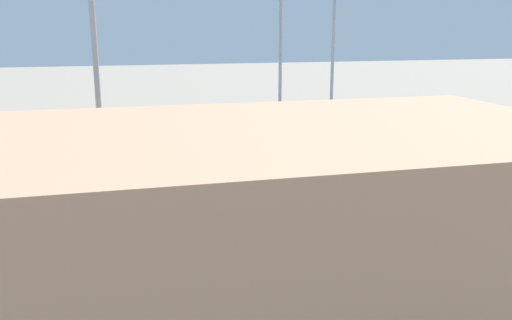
{
  "coord_description": "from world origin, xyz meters",
  "views": [
    {
      "loc": [
        13.98,
        58.15,
        17.87
      ],
      "look_at": [
        -1.51,
        -1.76,
        2.5
      ],
      "focal_mm": 38.18,
      "sensor_mm": 36.0,
      "label": 1
    }
  ],
  "objects_px": {
    "train_on_track_0": "(57,159)",
    "light_mast_0": "(281,13)",
    "train_on_track_3": "(200,183)",
    "train_on_track_4": "(323,190)",
    "train_on_track_1": "(390,149)",
    "maintenance_shed": "(199,255)",
    "light_mast_2": "(334,28)",
    "train_on_track_2": "(398,154)"
  },
  "relations": [
    {
      "from": "train_on_track_3",
      "to": "light_mast_0",
      "type": "bearing_deg",
      "value": -128.28
    },
    {
      "from": "train_on_track_2",
      "to": "train_on_track_1",
      "type": "bearing_deg",
      "value": -107.95
    },
    {
      "from": "train_on_track_0",
      "to": "train_on_track_3",
      "type": "bearing_deg",
      "value": 135.46
    },
    {
      "from": "train_on_track_3",
      "to": "light_mast_0",
      "type": "xyz_separation_m",
      "value": [
        -13.79,
        -17.48,
        17.28
      ]
    },
    {
      "from": "light_mast_0",
      "to": "light_mast_2",
      "type": "distance_m",
      "value": 7.7
    },
    {
      "from": "train_on_track_1",
      "to": "light_mast_2",
      "type": "height_order",
      "value": "light_mast_2"
    },
    {
      "from": "train_on_track_0",
      "to": "train_on_track_1",
      "type": "bearing_deg",
      "value": 173.21
    },
    {
      "from": "train_on_track_1",
      "to": "maintenance_shed",
      "type": "distance_m",
      "value": 48.71
    },
    {
      "from": "light_mast_0",
      "to": "train_on_track_0",
      "type": "bearing_deg",
      "value": 4.87
    },
    {
      "from": "maintenance_shed",
      "to": "train_on_track_3",
      "type": "bearing_deg",
      "value": -98.67
    },
    {
      "from": "train_on_track_1",
      "to": "train_on_track_3",
      "type": "distance_m",
      "value": 28.57
    },
    {
      "from": "train_on_track_2",
      "to": "light_mast_0",
      "type": "relative_size",
      "value": 1.52
    },
    {
      "from": "light_mast_0",
      "to": "maintenance_shed",
      "type": "xyz_separation_m",
      "value": [
        17.96,
        44.84,
        -13.0
      ]
    },
    {
      "from": "light_mast_2",
      "to": "train_on_track_2",
      "type": "bearing_deg",
      "value": 107.62
    },
    {
      "from": "train_on_track_2",
      "to": "light_mast_0",
      "type": "height_order",
      "value": "light_mast_0"
    },
    {
      "from": "train_on_track_2",
      "to": "light_mast_2",
      "type": "relative_size",
      "value": 1.72
    },
    {
      "from": "train_on_track_4",
      "to": "maintenance_shed",
      "type": "distance_m",
      "value": 27.66
    },
    {
      "from": "train_on_track_0",
      "to": "train_on_track_4",
      "type": "relative_size",
      "value": 1.41
    },
    {
      "from": "train_on_track_1",
      "to": "train_on_track_4",
      "type": "xyz_separation_m",
      "value": [
        15.28,
        15.0,
        -0.01
      ]
    },
    {
      "from": "light_mast_0",
      "to": "maintenance_shed",
      "type": "distance_m",
      "value": 50.02
    },
    {
      "from": "train_on_track_3",
      "to": "maintenance_shed",
      "type": "distance_m",
      "value": 28.01
    },
    {
      "from": "train_on_track_1",
      "to": "train_on_track_2",
      "type": "xyz_separation_m",
      "value": [
        1.62,
        5.0,
        0.6
      ]
    },
    {
      "from": "train_on_track_4",
      "to": "light_mast_0",
      "type": "xyz_separation_m",
      "value": [
        -2.31,
        -22.48,
        17.43
      ]
    },
    {
      "from": "train_on_track_0",
      "to": "train_on_track_2",
      "type": "distance_m",
      "value": 41.61
    },
    {
      "from": "train_on_track_3",
      "to": "train_on_track_0",
      "type": "distance_m",
      "value": 21.39
    },
    {
      "from": "maintenance_shed",
      "to": "light_mast_0",
      "type": "bearing_deg",
      "value": -111.83
    },
    {
      "from": "train_on_track_1",
      "to": "train_on_track_0",
      "type": "height_order",
      "value": "train_on_track_0"
    },
    {
      "from": "train_on_track_4",
      "to": "train_on_track_0",
      "type": "bearing_deg",
      "value": -36.81
    },
    {
      "from": "train_on_track_1",
      "to": "train_on_track_2",
      "type": "distance_m",
      "value": 5.29
    },
    {
      "from": "light_mast_2",
      "to": "maintenance_shed",
      "type": "bearing_deg",
      "value": 60.39
    },
    {
      "from": "light_mast_2",
      "to": "maintenance_shed",
      "type": "distance_m",
      "value": 52.58
    },
    {
      "from": "maintenance_shed",
      "to": "train_on_track_4",
      "type": "bearing_deg",
      "value": -125.0
    },
    {
      "from": "train_on_track_3",
      "to": "train_on_track_4",
      "type": "distance_m",
      "value": 12.53
    },
    {
      "from": "train_on_track_3",
      "to": "light_mast_0",
      "type": "relative_size",
      "value": 0.32
    },
    {
      "from": "train_on_track_4",
      "to": "maintenance_shed",
      "type": "relative_size",
      "value": 1.17
    },
    {
      "from": "train_on_track_0",
      "to": "light_mast_2",
      "type": "bearing_deg",
      "value": -176.35
    },
    {
      "from": "train_on_track_0",
      "to": "light_mast_0",
      "type": "relative_size",
      "value": 2.14
    },
    {
      "from": "train_on_track_1",
      "to": "train_on_track_4",
      "type": "relative_size",
      "value": 1.0
    },
    {
      "from": "light_mast_0",
      "to": "light_mast_2",
      "type": "height_order",
      "value": "light_mast_0"
    },
    {
      "from": "train_on_track_3",
      "to": "maintenance_shed",
      "type": "relative_size",
      "value": 0.25
    },
    {
      "from": "maintenance_shed",
      "to": "train_on_track_0",
      "type": "bearing_deg",
      "value": -75.36
    },
    {
      "from": "train_on_track_0",
      "to": "light_mast_2",
      "type": "relative_size",
      "value": 2.42
    }
  ]
}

